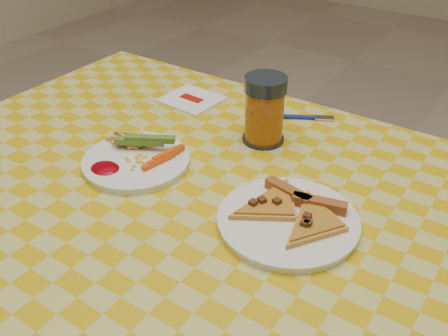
{
  "coord_description": "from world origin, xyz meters",
  "views": [
    {
      "loc": [
        0.45,
        -0.6,
        1.3
      ],
      "look_at": [
        0.0,
        0.05,
        0.78
      ],
      "focal_mm": 40.0,
      "sensor_mm": 36.0,
      "label": 1
    }
  ],
  "objects_px": {
    "plate_left": "(136,162)",
    "drink_glass": "(264,110)",
    "plate_right": "(288,222)",
    "table": "(208,220)"
  },
  "relations": [
    {
      "from": "plate_left",
      "to": "drink_glass",
      "type": "relative_size",
      "value": 1.44
    },
    {
      "from": "drink_glass",
      "to": "plate_right",
      "type": "bearing_deg",
      "value": -51.27
    },
    {
      "from": "plate_left",
      "to": "drink_glass",
      "type": "distance_m",
      "value": 0.28
    },
    {
      "from": "plate_left",
      "to": "table",
      "type": "bearing_deg",
      "value": 3.61
    },
    {
      "from": "drink_glass",
      "to": "table",
      "type": "bearing_deg",
      "value": -88.38
    },
    {
      "from": "plate_right",
      "to": "drink_glass",
      "type": "height_order",
      "value": "drink_glass"
    },
    {
      "from": "plate_left",
      "to": "drink_glass",
      "type": "height_order",
      "value": "drink_glass"
    },
    {
      "from": "plate_left",
      "to": "plate_right",
      "type": "bearing_deg",
      "value": 0.71
    },
    {
      "from": "plate_left",
      "to": "plate_right",
      "type": "distance_m",
      "value": 0.34
    },
    {
      "from": "plate_left",
      "to": "drink_glass",
      "type": "xyz_separation_m",
      "value": [
        0.16,
        0.23,
        0.07
      ]
    }
  ]
}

